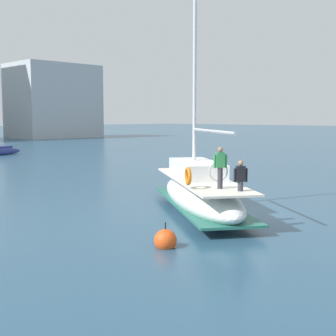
# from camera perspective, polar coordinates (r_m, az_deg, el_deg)

# --- Properties ---
(ground_plane) EXTENTS (400.00, 400.00, 0.00)m
(ground_plane) POSITION_cam_1_polar(r_m,az_deg,el_deg) (20.77, 7.92, -5.43)
(ground_plane) COLOR #284C66
(main_sailboat) EXTENTS (7.42, 9.27, 13.32)m
(main_sailboat) POSITION_cam_1_polar(r_m,az_deg,el_deg) (20.75, 3.88, -2.84)
(main_sailboat) COLOR white
(main_sailboat) RESTS_ON ground
(mooring_buoy) EXTENTS (0.74, 0.74, 0.97)m
(mooring_buoy) POSITION_cam_1_polar(r_m,az_deg,el_deg) (15.30, -0.32, -8.72)
(mooring_buoy) COLOR #EA4C19
(mooring_buoy) RESTS_ON ground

